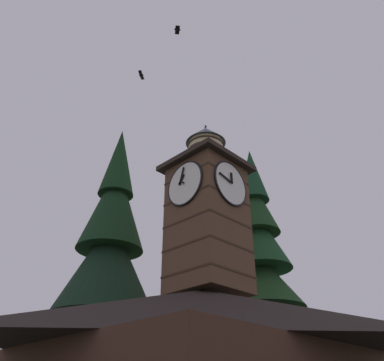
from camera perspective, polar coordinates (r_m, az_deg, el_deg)
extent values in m
pyramid|color=black|center=(16.88, 1.60, -19.79)|extent=(13.79, 12.22, 2.62)
cube|color=brown|center=(19.12, 2.25, -6.85)|extent=(3.03, 3.03, 6.41)
cube|color=#3C291C|center=(18.30, 2.41, -13.89)|extent=(3.07, 3.07, 0.10)
cube|color=#3C291C|center=(18.67, 2.33, -10.34)|extent=(3.07, 3.07, 0.10)
cube|color=#3C291C|center=(19.10, 2.26, -6.94)|extent=(3.07, 3.07, 0.10)
cube|color=#3C291C|center=(19.60, 2.19, -3.70)|extent=(3.07, 3.07, 0.10)
cube|color=#3C291C|center=(20.16, 2.12, -0.64)|extent=(3.07, 3.07, 0.10)
cylinder|color=white|center=(19.03, 5.56, -0.45)|extent=(2.24, 0.10, 2.24)
torus|color=black|center=(19.01, 5.61, -0.42)|extent=(2.34, 0.10, 2.34)
cube|color=black|center=(19.11, 5.74, 0.39)|extent=(0.13, 0.04, 0.56)
cube|color=black|center=(18.72, 4.90, 0.40)|extent=(0.91, 0.04, 0.28)
sphere|color=black|center=(18.97, 5.81, -0.33)|extent=(0.10, 0.10, 0.10)
cylinder|color=white|center=(18.93, -1.03, -0.44)|extent=(0.10, 2.24, 2.24)
torus|color=black|center=(18.92, -1.08, -0.41)|extent=(0.10, 2.34, 2.34)
cube|color=black|center=(19.08, -1.55, 0.13)|extent=(0.04, 0.40, 0.54)
cube|color=black|center=(19.17, -1.51, 0.67)|extent=(0.04, 0.35, 0.90)
sphere|color=black|center=(18.87, -1.26, -0.32)|extent=(0.10, 0.10, 0.10)
cube|color=#2D231E|center=(20.65, 2.07, 1.68)|extent=(3.73, 3.73, 0.25)
cylinder|color=tan|center=(21.11, 2.03, 3.69)|extent=(1.87, 1.87, 1.49)
cylinder|color=#2D2319|center=(20.81, 2.06, 2.41)|extent=(1.93, 1.93, 0.10)
cylinder|color=#2D2319|center=(21.01, 2.04, 3.27)|extent=(1.93, 1.93, 0.10)
cylinder|color=#2D2319|center=(21.22, 2.02, 4.11)|extent=(1.93, 1.93, 0.10)
cylinder|color=#2D2319|center=(21.43, 2.00, 4.94)|extent=(1.93, 1.93, 0.10)
cone|color=#424C5B|center=(21.84, 1.97, 6.48)|extent=(2.17, 2.17, 1.06)
sphere|color=#384251|center=(22.22, 1.94, 7.78)|extent=(0.16, 0.16, 0.16)
cone|color=#12331A|center=(21.05, -13.15, -21.23)|extent=(6.77, 6.77, 4.77)
cone|color=black|center=(21.86, -12.04, -11.74)|extent=(5.20, 5.20, 5.30)
cone|color=black|center=(23.15, -11.14, -3.53)|extent=(3.63, 3.63, 5.47)
cone|color=black|center=(24.59, -10.47, 2.72)|extent=(2.07, 2.07, 4.65)
cone|color=#1A3C1A|center=(24.79, 10.80, -23.73)|extent=(7.17, 7.17, 4.39)
cone|color=#19311F|center=(25.11, 10.29, -18.65)|extent=(6.17, 6.17, 4.05)
cone|color=#1B3A1B|center=(25.59, 9.86, -14.06)|extent=(5.17, 5.17, 3.41)
cone|color=#183E21|center=(26.46, 9.34, -8.23)|extent=(4.17, 4.17, 4.18)
cone|color=#19381A|center=(27.39, 8.95, -3.72)|extent=(3.17, 3.17, 3.98)
cone|color=#153B22|center=(28.56, 8.56, 0.78)|extent=(2.17, 2.17, 4.16)
sphere|color=silver|center=(54.06, -15.94, -17.07)|extent=(1.58, 1.58, 1.58)
ellipsoid|color=black|center=(19.34, -2.12, 20.94)|extent=(0.32, 0.30, 0.16)
cube|color=black|center=(19.42, -2.15, 20.67)|extent=(0.30, 0.31, 0.09)
cube|color=black|center=(19.27, -2.09, 21.21)|extent=(0.30, 0.31, 0.09)
ellipsoid|color=black|center=(23.04, -7.33, 14.83)|extent=(0.26, 0.29, 0.14)
cube|color=black|center=(22.93, -7.45, 15.13)|extent=(0.39, 0.35, 0.08)
cube|color=black|center=(23.16, -7.21, 14.53)|extent=(0.39, 0.35, 0.08)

